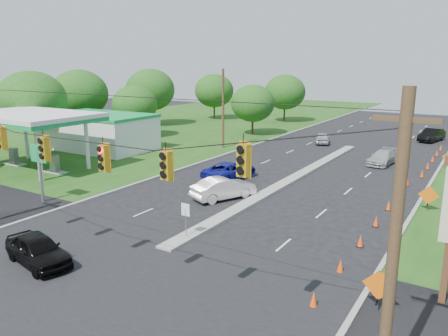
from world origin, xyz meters
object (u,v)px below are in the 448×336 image
Objects in this scene: white_sedan at (224,188)px; gas_station at (89,129)px; blue_pickup at (230,170)px; black_sedan at (38,250)px.

gas_station is at bearing 7.30° from white_sedan.
gas_station reaches higher than blue_pickup.
blue_pickup is (19.02, -1.84, -1.83)m from gas_station.
blue_pickup is (-0.42, 18.74, -0.00)m from black_sedan.
black_sedan is at bearing 97.71° from blue_pickup.
blue_pickup is (-2.49, 4.98, -0.04)m from white_sedan.
blue_pickup is at bearing -38.56° from white_sedan.
blue_pickup is at bearing -5.52° from gas_station.
black_sedan is at bearing 106.36° from white_sedan.
gas_station reaches higher than black_sedan.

